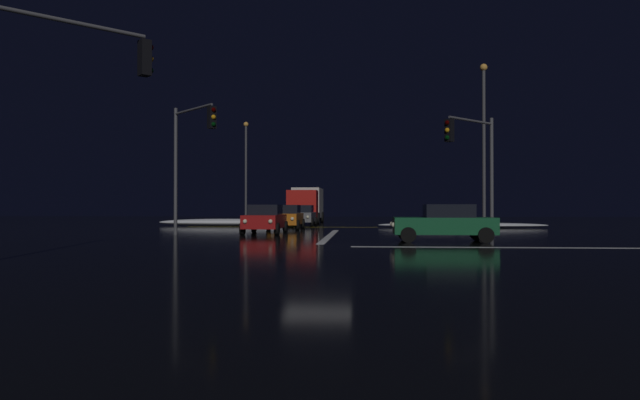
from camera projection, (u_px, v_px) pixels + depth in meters
name	position (u px, v px, depth m)	size (l,w,h in m)	color
ground	(318.00, 248.00, 21.04)	(120.00, 120.00, 0.10)	black
stop_line_north	(330.00, 236.00, 28.72)	(0.35, 13.15, 0.01)	white
centre_line_ns	(339.00, 227.00, 40.29)	(22.00, 0.15, 0.01)	yellow
crosswalk_bar_east	(534.00, 248.00, 20.44)	(13.15, 0.40, 0.01)	white
snow_bank_left_curb	(227.00, 222.00, 42.79)	(10.54, 1.50, 0.54)	white
snow_bank_right_curb	(462.00, 225.00, 39.31)	(11.63, 1.50, 0.35)	white
sedan_red	(265.00, 219.00, 30.86)	(2.02, 4.33, 1.57)	maroon
sedan_orange	(286.00, 217.00, 36.75)	(2.02, 4.33, 1.57)	#C66014
sedan_gray	(302.00, 215.00, 43.03)	(2.02, 4.33, 1.57)	slate
box_truck	(307.00, 204.00, 49.59)	(2.68, 8.28, 3.08)	red
sedan_green_crossing	(445.00, 223.00, 23.94)	(4.33, 2.02, 1.57)	#14512D
traffic_signal_sw	(42.00, 84.00, 14.91)	(3.70, 3.70, 6.78)	#4C4C51
traffic_signal_nw	(190.00, 146.00, 28.62)	(2.95, 2.95, 6.63)	#4C4C51
traffic_signal_ne	(474.00, 153.00, 27.56)	(2.77, 2.77, 5.92)	#4C4C51
streetlamp_left_far	(246.00, 165.00, 50.99)	(0.44, 0.44, 9.05)	#424247
streetlamp_right_near	(484.00, 136.00, 33.70)	(0.44, 0.44, 9.94)	#424247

